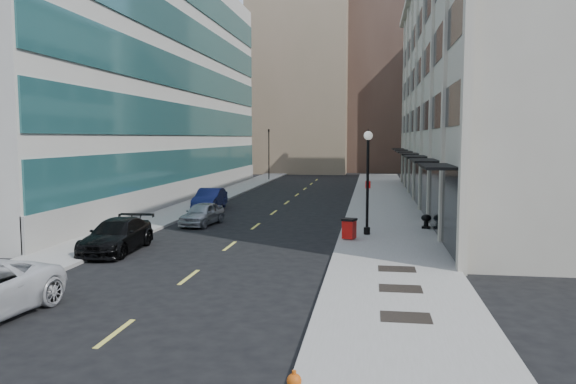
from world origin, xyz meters
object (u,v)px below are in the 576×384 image
(traffic_signal, at_px, (269,132))
(lamppost, at_px, (368,173))
(urn_planter, at_px, (426,220))
(car_silver_sedan, at_px, (202,214))
(car_blue_sedan, at_px, (210,199))
(car_black_pickup, at_px, (117,236))
(trash_bin, at_px, (349,228))
(sign_post, at_px, (368,195))

(traffic_signal, xyz_separation_m, lamppost, (11.90, -36.63, -2.39))
(lamppost, relative_size, urn_planter, 7.01)
(car_silver_sedan, xyz_separation_m, lamppost, (9.60, -2.63, 2.66))
(car_blue_sedan, bearing_deg, car_silver_sedan, -79.23)
(car_black_pickup, distance_m, urn_planter, 16.27)
(car_black_pickup, relative_size, urn_planter, 6.52)
(trash_bin, bearing_deg, traffic_signal, 125.92)
(car_blue_sedan, bearing_deg, urn_planter, -28.76)
(sign_post, bearing_deg, car_blue_sedan, 173.77)
(trash_bin, xyz_separation_m, urn_planter, (4.05, 3.92, -0.08))
(car_blue_sedan, bearing_deg, car_black_pickup, -91.70)
(car_silver_sedan, bearing_deg, urn_planter, 5.96)
(traffic_signal, distance_m, trash_bin, 40.03)
(trash_bin, relative_size, sign_post, 0.39)
(traffic_signal, height_order, urn_planter, traffic_signal)
(car_blue_sedan, xyz_separation_m, urn_planter, (14.40, -7.23, -0.13))
(traffic_signal, xyz_separation_m, urn_planter, (15.10, -34.23, -5.10))
(trash_bin, distance_m, sign_post, 5.33)
(traffic_signal, relative_size, sign_post, 2.63)
(car_silver_sedan, bearing_deg, car_black_pickup, -93.60)
(car_silver_sedan, bearing_deg, lamppost, -8.34)
(sign_post, xyz_separation_m, urn_planter, (3.20, -1.22, -1.22))
(traffic_signal, distance_m, sign_post, 35.30)
(lamppost, relative_size, sign_post, 2.04)
(traffic_signal, distance_m, car_black_pickup, 42.30)
(car_black_pickup, xyz_separation_m, lamppost, (11.09, 5.37, 2.60))
(traffic_signal, relative_size, car_silver_sedan, 1.78)
(car_blue_sedan, distance_m, trash_bin, 15.21)
(traffic_signal, xyz_separation_m, sign_post, (11.90, -33.01, -3.88))
(car_black_pickup, relative_size, car_silver_sedan, 1.29)
(car_silver_sedan, bearing_deg, sign_post, 12.89)
(lamppost, xyz_separation_m, urn_planter, (3.20, 2.40, -2.71))
(car_blue_sedan, xyz_separation_m, sign_post, (11.20, -6.01, 1.09))
(car_black_pickup, height_order, car_blue_sedan, car_blue_sedan)
(car_blue_sedan, bearing_deg, sign_post, -30.31)
(car_blue_sedan, bearing_deg, lamppost, -42.80)
(car_silver_sedan, distance_m, sign_post, 9.72)
(lamppost, height_order, sign_post, lamppost)
(car_black_pickup, distance_m, trash_bin, 10.94)
(car_black_pickup, bearing_deg, car_blue_sedan, 88.42)
(traffic_signal, distance_m, car_blue_sedan, 27.46)
(traffic_signal, height_order, trash_bin, traffic_signal)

